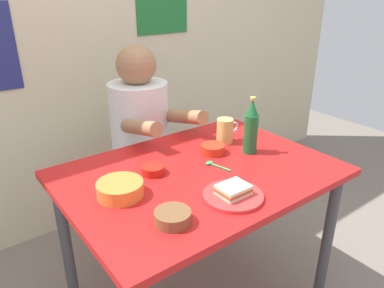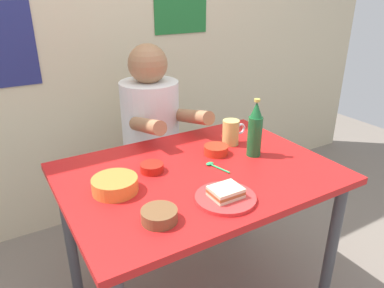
% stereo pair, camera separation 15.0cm
% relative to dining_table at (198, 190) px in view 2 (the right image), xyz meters
% --- Properties ---
extents(wall_back, '(4.40, 0.09, 2.60)m').
position_rel_dining_table_xyz_m(wall_back, '(0.00, 1.05, 0.65)').
color(wall_back, beige).
rests_on(wall_back, ground).
extents(dining_table, '(1.10, 0.80, 0.74)m').
position_rel_dining_table_xyz_m(dining_table, '(0.00, 0.00, 0.00)').
color(dining_table, red).
rests_on(dining_table, ground).
extents(stool, '(0.34, 0.34, 0.45)m').
position_rel_dining_table_xyz_m(stool, '(0.07, 0.63, -0.30)').
color(stool, '#4C4C51').
rests_on(stool, ground).
extents(person_seated, '(0.33, 0.56, 0.72)m').
position_rel_dining_table_xyz_m(person_seated, '(0.07, 0.62, 0.12)').
color(person_seated, white).
rests_on(person_seated, stool).
extents(plate_orange, '(0.22, 0.22, 0.01)m').
position_rel_dining_table_xyz_m(plate_orange, '(-0.03, -0.24, 0.10)').
color(plate_orange, red).
rests_on(plate_orange, dining_table).
extents(sandwich, '(0.11, 0.09, 0.04)m').
position_rel_dining_table_xyz_m(sandwich, '(-0.03, -0.24, 0.13)').
color(sandwich, beige).
rests_on(sandwich, plate_orange).
extents(beer_mug, '(0.13, 0.08, 0.12)m').
position_rel_dining_table_xyz_m(beer_mug, '(0.28, 0.15, 0.15)').
color(beer_mug, '#D1BC66').
rests_on(beer_mug, dining_table).
extents(beer_bottle, '(0.06, 0.06, 0.26)m').
position_rel_dining_table_xyz_m(beer_bottle, '(0.29, 0.00, 0.21)').
color(beer_bottle, '#19602D').
rests_on(beer_bottle, dining_table).
extents(soup_bowl_orange, '(0.17, 0.17, 0.05)m').
position_rel_dining_table_xyz_m(soup_bowl_orange, '(-0.35, 0.01, 0.12)').
color(soup_bowl_orange, orange).
rests_on(soup_bowl_orange, dining_table).
extents(condiment_bowl_brown, '(0.12, 0.12, 0.04)m').
position_rel_dining_table_xyz_m(condiment_bowl_brown, '(-0.29, -0.24, 0.12)').
color(condiment_bowl_brown, brown).
rests_on(condiment_bowl_brown, dining_table).
extents(sambal_bowl_red, '(0.10, 0.10, 0.03)m').
position_rel_dining_table_xyz_m(sambal_bowl_red, '(-0.17, 0.09, 0.11)').
color(sambal_bowl_red, '#B21E14').
rests_on(sambal_bowl_red, dining_table).
extents(sauce_bowl_chili, '(0.11, 0.11, 0.04)m').
position_rel_dining_table_xyz_m(sauce_bowl_chili, '(0.15, 0.09, 0.12)').
color(sauce_bowl_chili, red).
rests_on(sauce_bowl_chili, dining_table).
extents(spoon, '(0.05, 0.12, 0.01)m').
position_rel_dining_table_xyz_m(spoon, '(0.07, -0.01, 0.10)').
color(spoon, '#26A559').
rests_on(spoon, dining_table).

